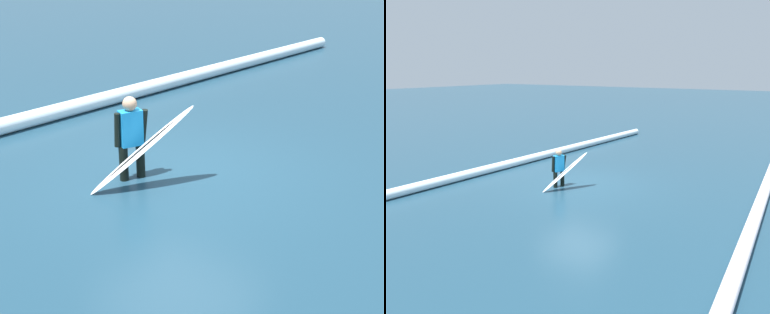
# 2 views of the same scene
# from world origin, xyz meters

# --- Properties ---
(ground_plane) EXTENTS (135.74, 135.74, 0.00)m
(ground_plane) POSITION_xyz_m (0.00, 0.00, 0.00)
(ground_plane) COLOR #1C3D50
(surfer) EXTENTS (0.48, 0.33, 1.32)m
(surfer) POSITION_xyz_m (0.65, -0.39, 0.73)
(surfer) COLOR black
(surfer) RESTS_ON ground_plane
(surfboard) EXTENTS (1.47, 1.12, 1.26)m
(surfboard) POSITION_xyz_m (0.81, -0.01, 0.61)
(surfboard) COLOR white
(surfboard) RESTS_ON ground_plane
(wave_crest_foreground) EXTENTS (17.49, 1.53, 0.32)m
(wave_crest_foreground) POSITION_xyz_m (-2.29, -3.55, 0.16)
(wave_crest_foreground) COLOR white
(wave_crest_foreground) RESTS_ON ground_plane
(wave_crest_midground) EXTENTS (18.92, 1.46, 0.33)m
(wave_crest_midground) POSITION_xyz_m (-2.89, 5.66, 0.16)
(wave_crest_midground) COLOR white
(wave_crest_midground) RESTS_ON ground_plane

